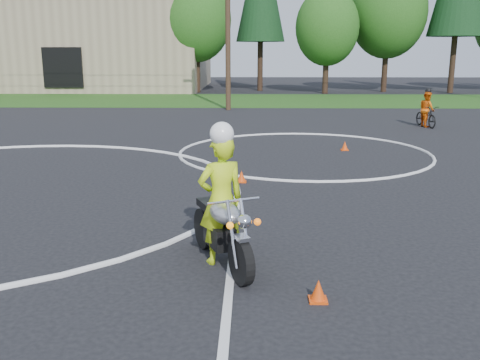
{
  "coord_description": "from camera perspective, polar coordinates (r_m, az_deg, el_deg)",
  "views": [
    {
      "loc": [
        6.3,
        -9.04,
        3.21
      ],
      "look_at": [
        6.11,
        -0.33,
        1.1
      ],
      "focal_mm": 40.0,
      "sensor_mm": 36.0,
      "label": 1
    }
  ],
  "objects": [
    {
      "name": "treeline",
      "position": [
        44.59,
        12.8,
        17.65
      ],
      "size": [
        38.2,
        8.1,
        14.52
      ],
      "color": "#382619",
      "rests_on": "ground"
    },
    {
      "name": "rider_primary_grp",
      "position": [
        8.11,
        -2.03,
        -1.75
      ],
      "size": [
        0.86,
        0.73,
        2.2
      ],
      "rotation": [
        0.0,
        0.0,
        0.42
      ],
      "color": "#C1E418",
      "rests_on": "ground"
    },
    {
      "name": "traffic_cones",
      "position": [
        11.64,
        -14.67,
        -2.16
      ],
      "size": [
        16.18,
        12.24,
        0.3
      ],
      "color": "#E2430B",
      "rests_on": "ground"
    },
    {
      "name": "course_markings",
      "position": [
        14.37,
        -15.5,
        0.23
      ],
      "size": [
        19.05,
        19.05,
        0.12
      ],
      "color": "silver",
      "rests_on": "ground"
    },
    {
      "name": "primary_motorcycle",
      "position": [
        8.12,
        -1.91,
        -5.31
      ],
      "size": [
        1.12,
        2.11,
        1.19
      ],
      "rotation": [
        0.0,
        0.0,
        0.42
      ],
      "color": "black",
      "rests_on": "ground"
    },
    {
      "name": "rider_second_grp",
      "position": [
        24.68,
        19.27,
        6.75
      ],
      "size": [
        0.88,
        1.82,
        1.68
      ],
      "rotation": [
        0.0,
        0.0,
        0.16
      ],
      "color": "black",
      "rests_on": "ground"
    },
    {
      "name": "grass_strip",
      "position": [
        36.72,
        -8.75,
        8.43
      ],
      "size": [
        120.0,
        10.0,
        0.02
      ],
      "primitive_type": "cube",
      "color": "#1E4714",
      "rests_on": "ground"
    },
    {
      "name": "utility_poles",
      "position": [
        30.13,
        -1.31,
        17.37
      ],
      "size": [
        41.6,
        1.12,
        10.0
      ],
      "color": "#473321",
      "rests_on": "ground"
    }
  ]
}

